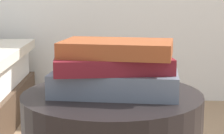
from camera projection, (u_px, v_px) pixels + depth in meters
The scene contains 3 objects.
book_slate at pixel (115, 82), 0.91m from camera, with size 0.29×0.16×0.05m, color slate.
book_maroon at pixel (110, 63), 0.91m from camera, with size 0.26×0.16×0.04m, color maroon.
book_rust at pixel (117, 48), 0.89m from camera, with size 0.25×0.15×0.04m, color #994723.
Camera 1 is at (0.06, -0.89, 0.78)m, focal length 63.27 mm.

